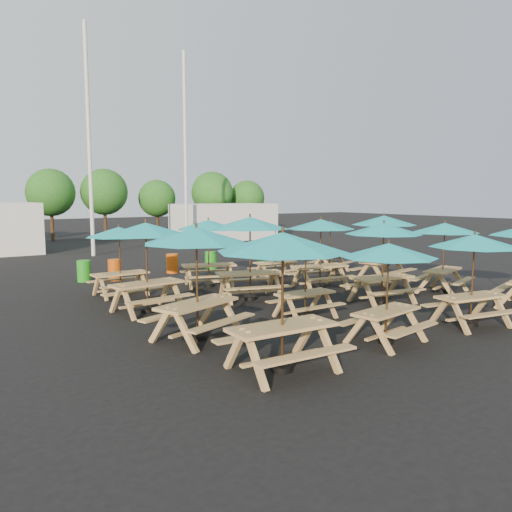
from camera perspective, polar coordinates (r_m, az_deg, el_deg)
ground at (r=16.27m, az=2.98°, el=-4.37°), size 120.00×120.00×0.00m
picnic_unit_0 at (r=8.84m, az=3.08°, el=0.73°), size 2.52×2.52×2.56m
picnic_unit_1 at (r=10.93m, az=-6.83°, el=1.67°), size 3.03×3.03×2.52m
picnic_unit_2 at (r=13.78m, az=-12.47°, el=2.50°), size 2.62×2.62×2.48m
picnic_unit_3 at (r=16.34m, az=-15.39°, el=2.27°), size 2.17×2.17×2.22m
picnic_unit_4 at (r=10.97m, az=14.89°, el=0.04°), size 2.37×2.37×2.20m
picnic_unit_5 at (r=12.93m, az=5.70°, el=0.61°), size 1.94×1.94×2.04m
picnic_unit_6 at (r=15.11m, az=-0.68°, el=3.31°), size 3.01×3.01×2.57m
picnic_unit_7 at (r=17.43m, az=-5.46°, el=3.19°), size 2.83×2.83×2.37m
picnic_unit_8 at (r=13.12m, az=23.67°, el=1.08°), size 2.49×2.49×2.28m
picnic_unit_9 at (r=15.10m, az=14.38°, el=2.57°), size 2.55×2.55×2.41m
picnic_unit_10 at (r=17.12m, az=7.41°, el=3.22°), size 2.56×2.56×2.41m
picnic_unit_11 at (r=18.93m, az=2.23°, el=-0.16°), size 1.68×1.47×2.08m
picnic_unit_13 at (r=17.42m, az=20.75°, el=2.63°), size 2.74×2.74×2.32m
picnic_unit_14 at (r=18.78m, az=14.40°, el=3.58°), size 2.70×2.70×2.49m
picnic_unit_15 at (r=20.93m, az=8.48°, el=3.19°), size 2.55×2.55×2.13m
waste_bin_0 at (r=19.62m, az=-19.07°, el=-1.63°), size 0.49×0.49×0.80m
waste_bin_1 at (r=19.58m, az=-15.84°, el=-1.53°), size 0.49×0.49×0.80m
waste_bin_2 at (r=20.89m, az=-9.55°, el=-0.85°), size 0.49×0.49×0.80m
waste_bin_3 at (r=21.52m, az=-5.20°, el=-0.56°), size 0.49×0.49×0.80m
waste_bin_4 at (r=23.12m, az=0.90°, el=-0.01°), size 0.49×0.49×0.80m
mast_0 at (r=27.93m, az=-18.54°, el=12.34°), size 0.20×0.20×12.00m
mast_1 at (r=32.13m, az=-8.08°, el=11.86°), size 0.20×0.20×12.00m
event_tent_1 at (r=36.84m, az=-3.72°, el=3.95°), size 7.00×4.00×2.60m
tree_3 at (r=38.25m, az=-22.42°, el=6.72°), size 3.36×3.36×5.09m
tree_4 at (r=38.73m, az=-16.96°, el=7.01°), size 3.41×3.41×5.17m
tree_5 at (r=40.62m, az=-11.24°, el=6.47°), size 2.94×2.94×4.45m
tree_6 at (r=40.78m, az=-5.04°, el=7.21°), size 3.38×3.38×5.13m
tree_7 at (r=42.56m, az=-1.03°, el=6.64°), size 2.95×2.95×4.48m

